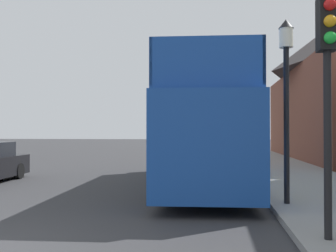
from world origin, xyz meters
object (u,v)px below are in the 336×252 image
Objects in this scene: parked_car_ahead_of_bus at (217,153)px; lamp_post_nearest at (286,75)px; lamp_post_third at (240,109)px; tour_bus at (204,133)px; traffic_signal at (328,61)px; lamp_post_second at (249,101)px.

lamp_post_nearest is (1.53, -12.25, 2.48)m from parked_car_ahead_of_bus.
lamp_post_third reaches higher than parked_car_ahead_of_bus.
parked_car_ahead_of_bus is 0.94× the size of lamp_post_nearest.
lamp_post_third reaches higher than tour_bus.
lamp_post_nearest reaches higher than traffic_signal.
lamp_post_nearest is at bearing -65.85° from tour_bus.
lamp_post_nearest reaches higher than parked_car_ahead_of_bus.
tour_bus is 2.36× the size of lamp_post_second.
parked_car_ahead_of_bus is at bearing 84.18° from tour_bus.
lamp_post_nearest is 19.56m from lamp_post_third.
lamp_post_third is (0.22, 9.78, 0.15)m from lamp_post_second.
traffic_signal is at bearing -75.93° from tour_bus.
tour_bus is 2.66× the size of parked_car_ahead_of_bus.
parked_car_ahead_of_bus is at bearing 97.13° from lamp_post_nearest.
parked_car_ahead_of_bus is at bearing 121.72° from lamp_post_second.
traffic_signal is at bearing -89.66° from lamp_post_second.
lamp_post_nearest is (2.04, -4.11, 1.39)m from tour_bus.
traffic_signal is 3.12m from lamp_post_nearest.
lamp_post_third is (2.25, 15.45, 1.71)m from tour_bus.
tour_bus is 4.79m from lamp_post_nearest.
lamp_post_second is 0.95× the size of lamp_post_third.
lamp_post_second is at bearing 90.02° from lamp_post_nearest.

